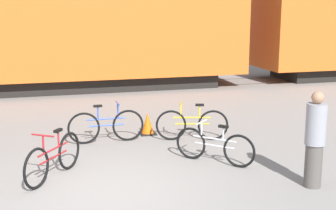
{
  "coord_description": "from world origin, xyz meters",
  "views": [
    {
      "loc": [
        -0.96,
        -7.65,
        3.17
      ],
      "look_at": [
        1.6,
        1.67,
        1.1
      ],
      "focal_mm": 50.0,
      "sensor_mm": 36.0,
      "label": 1
    }
  ],
  "objects_px": {
    "bicycle_silver": "(214,146)",
    "person_in_grey": "(315,140)",
    "bicycle_maroon": "(54,158)",
    "bicycle_blue": "(106,126)",
    "bicycle_yellow": "(192,124)",
    "freight_train": "(64,13)",
    "traffic_cone": "(148,124)"
  },
  "relations": [
    {
      "from": "freight_train",
      "to": "traffic_cone",
      "type": "distance_m",
      "value": 7.6
    },
    {
      "from": "bicycle_silver",
      "to": "freight_train",
      "type": "bearing_deg",
      "value": 104.04
    },
    {
      "from": "freight_train",
      "to": "bicycle_yellow",
      "type": "distance_m",
      "value": 8.52
    },
    {
      "from": "bicycle_maroon",
      "to": "traffic_cone",
      "type": "height_order",
      "value": "bicycle_maroon"
    },
    {
      "from": "bicycle_yellow",
      "to": "traffic_cone",
      "type": "relative_size",
      "value": 3.07
    },
    {
      "from": "bicycle_blue",
      "to": "bicycle_silver",
      "type": "xyz_separation_m",
      "value": [
        1.92,
        -2.06,
        -0.04
      ]
    },
    {
      "from": "traffic_cone",
      "to": "bicycle_maroon",
      "type": "bearing_deg",
      "value": -133.3
    },
    {
      "from": "bicycle_yellow",
      "to": "bicycle_blue",
      "type": "xyz_separation_m",
      "value": [
        -2.0,
        0.36,
        0.01
      ]
    },
    {
      "from": "person_in_grey",
      "to": "traffic_cone",
      "type": "xyz_separation_m",
      "value": [
        -2.05,
        4.16,
        -0.61
      ]
    },
    {
      "from": "bicycle_yellow",
      "to": "person_in_grey",
      "type": "bearing_deg",
      "value": -71.16
    },
    {
      "from": "bicycle_silver",
      "to": "person_in_grey",
      "type": "relative_size",
      "value": 0.74
    },
    {
      "from": "person_in_grey",
      "to": "bicycle_yellow",
      "type": "bearing_deg",
      "value": -142.83
    },
    {
      "from": "freight_train",
      "to": "person_in_grey",
      "type": "height_order",
      "value": "freight_train"
    },
    {
      "from": "bicycle_blue",
      "to": "bicycle_silver",
      "type": "height_order",
      "value": "bicycle_blue"
    },
    {
      "from": "traffic_cone",
      "to": "bicycle_yellow",
      "type": "bearing_deg",
      "value": -41.73
    },
    {
      "from": "bicycle_blue",
      "to": "person_in_grey",
      "type": "height_order",
      "value": "person_in_grey"
    },
    {
      "from": "bicycle_yellow",
      "to": "bicycle_silver",
      "type": "distance_m",
      "value": 1.7
    },
    {
      "from": "bicycle_yellow",
      "to": "traffic_cone",
      "type": "bearing_deg",
      "value": 138.27
    },
    {
      "from": "bicycle_maroon",
      "to": "bicycle_blue",
      "type": "relative_size",
      "value": 0.85
    },
    {
      "from": "bicycle_maroon",
      "to": "traffic_cone",
      "type": "bearing_deg",
      "value": 46.7
    },
    {
      "from": "bicycle_maroon",
      "to": "bicycle_silver",
      "type": "height_order",
      "value": "bicycle_maroon"
    },
    {
      "from": "bicycle_maroon",
      "to": "bicycle_silver",
      "type": "xyz_separation_m",
      "value": [
        3.18,
        0.01,
        -0.03
      ]
    },
    {
      "from": "freight_train",
      "to": "traffic_cone",
      "type": "height_order",
      "value": "freight_train"
    },
    {
      "from": "bicycle_maroon",
      "to": "bicycle_yellow",
      "type": "bearing_deg",
      "value": 27.56
    },
    {
      "from": "bicycle_blue",
      "to": "person_in_grey",
      "type": "xyz_separation_m",
      "value": [
        3.14,
        -3.72,
        0.47
      ]
    },
    {
      "from": "bicycle_maroon",
      "to": "bicycle_blue",
      "type": "xyz_separation_m",
      "value": [
        1.27,
        2.06,
        0.01
      ]
    },
    {
      "from": "freight_train",
      "to": "bicycle_blue",
      "type": "xyz_separation_m",
      "value": [
        0.45,
        -7.42,
        -2.47
      ]
    },
    {
      "from": "freight_train",
      "to": "bicycle_silver",
      "type": "bearing_deg",
      "value": -75.96
    },
    {
      "from": "traffic_cone",
      "to": "freight_train",
      "type": "bearing_deg",
      "value": 102.53
    },
    {
      "from": "freight_train",
      "to": "bicycle_blue",
      "type": "bearing_deg",
      "value": -86.51
    },
    {
      "from": "bicycle_yellow",
      "to": "bicycle_silver",
      "type": "bearing_deg",
      "value": -92.76
    },
    {
      "from": "bicycle_maroon",
      "to": "bicycle_silver",
      "type": "bearing_deg",
      "value": 0.11
    }
  ]
}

